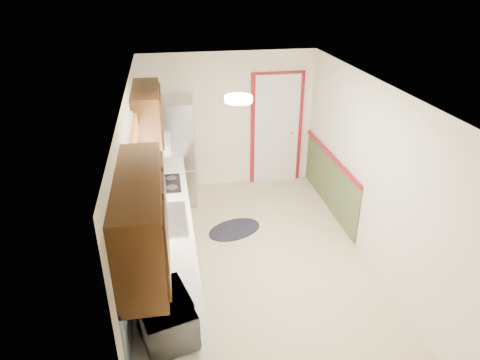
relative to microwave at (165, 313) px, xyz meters
name	(u,v)px	position (x,y,z in m)	size (l,w,h in m)	color
room_shell	(260,185)	(1.20, 1.95, 0.06)	(3.20, 5.20, 2.52)	beige
kitchen_run	(162,234)	(-0.04, 1.66, -0.33)	(0.63, 4.00, 2.20)	#381F0C
back_wall_trim	(288,140)	(2.19, 4.16, -0.25)	(1.12, 2.30, 2.08)	maroon
ceiling_fixture	(239,99)	(0.90, 1.75, 1.22)	(0.30, 0.30, 0.06)	#FFD88C
microwave	(165,313)	(0.00, 0.00, 0.00)	(0.60, 0.33, 0.41)	white
refrigerator	(173,151)	(0.18, 4.00, -0.26)	(0.80, 0.78, 1.77)	#B7B7BC
rug	(235,229)	(1.02, 2.83, -1.14)	(0.86, 0.55, 0.01)	black
cooktop	(163,184)	(0.01, 2.70, -0.19)	(0.47, 0.57, 0.02)	black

